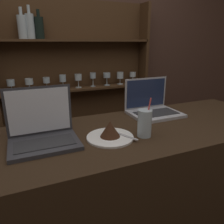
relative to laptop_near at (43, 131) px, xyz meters
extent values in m
cube|color=black|center=(0.41, -0.02, -0.56)|extent=(1.89, 0.62, 1.01)
cube|color=#4C3328|center=(0.41, 1.26, 0.28)|extent=(7.00, 0.06, 2.70)
cube|color=#472D19|center=(1.20, 1.14, -0.15)|extent=(0.03, 0.18, 1.83)
cube|color=#472D19|center=(0.47, 1.22, -0.15)|extent=(1.49, 0.02, 1.83)
cube|color=#472D19|center=(0.47, 1.14, -0.52)|extent=(1.45, 0.18, 0.02)
cube|color=#472D19|center=(0.47, 1.14, -0.06)|extent=(1.45, 0.18, 0.02)
cube|color=#472D19|center=(0.47, 1.14, 0.40)|extent=(1.45, 0.18, 0.02)
cylinder|color=silver|center=(-0.14, 1.14, -0.05)|extent=(0.06, 0.06, 0.01)
cylinder|color=silver|center=(-0.14, 1.14, -0.02)|extent=(0.01, 0.01, 0.06)
cylinder|color=silver|center=(-0.14, 1.14, 0.04)|extent=(0.06, 0.06, 0.05)
cylinder|color=silver|center=(0.02, 1.14, -0.05)|extent=(0.06, 0.06, 0.01)
cylinder|color=silver|center=(0.02, 1.14, -0.02)|extent=(0.01, 0.01, 0.06)
cylinder|color=silver|center=(0.02, 1.14, 0.04)|extent=(0.07, 0.07, 0.06)
cylinder|color=silver|center=(0.17, 1.14, -0.05)|extent=(0.06, 0.06, 0.01)
cylinder|color=silver|center=(0.17, 1.14, -0.01)|extent=(0.01, 0.01, 0.06)
cylinder|color=silver|center=(0.17, 1.14, 0.04)|extent=(0.06, 0.06, 0.05)
cylinder|color=silver|center=(0.32, 1.14, -0.05)|extent=(0.06, 0.06, 0.01)
cylinder|color=silver|center=(0.32, 1.14, -0.01)|extent=(0.01, 0.01, 0.06)
cylinder|color=silver|center=(0.32, 1.14, 0.05)|extent=(0.06, 0.06, 0.07)
cylinder|color=silver|center=(0.47, 1.14, -0.05)|extent=(0.06, 0.06, 0.01)
cylinder|color=silver|center=(0.47, 1.14, -0.01)|extent=(0.01, 0.01, 0.07)
cylinder|color=silver|center=(0.47, 1.14, 0.05)|extent=(0.07, 0.07, 0.06)
cylinder|color=silver|center=(0.62, 1.14, -0.05)|extent=(0.05, 0.05, 0.01)
cylinder|color=silver|center=(0.62, 1.14, -0.01)|extent=(0.01, 0.01, 0.08)
cylinder|color=silver|center=(0.62, 1.14, 0.06)|extent=(0.06, 0.06, 0.06)
cylinder|color=silver|center=(0.78, 1.14, -0.05)|extent=(0.06, 0.06, 0.01)
cylinder|color=silver|center=(0.78, 1.14, -0.01)|extent=(0.01, 0.01, 0.08)
cylinder|color=silver|center=(0.78, 1.14, 0.06)|extent=(0.07, 0.07, 0.05)
cylinder|color=silver|center=(0.93, 1.14, -0.05)|extent=(0.06, 0.06, 0.01)
cylinder|color=silver|center=(0.93, 1.14, -0.02)|extent=(0.01, 0.01, 0.06)
cylinder|color=silver|center=(0.93, 1.14, 0.05)|extent=(0.07, 0.07, 0.07)
cylinder|color=silver|center=(1.08, 1.14, -0.05)|extent=(0.06, 0.06, 0.01)
cylinder|color=silver|center=(1.08, 1.14, -0.01)|extent=(0.01, 0.01, 0.07)
cylinder|color=silver|center=(1.08, 1.14, 0.05)|extent=(0.07, 0.07, 0.05)
cylinder|color=#B2C1C6|center=(0.08, 1.14, 0.51)|extent=(0.07, 0.07, 0.20)
cylinder|color=#B2C1C6|center=(0.08, 1.14, 0.64)|extent=(0.02, 0.02, 0.07)
cylinder|color=black|center=(0.15, 1.14, 0.50)|extent=(0.08, 0.08, 0.18)
cylinder|color=black|center=(0.15, 1.14, 0.62)|extent=(0.03, 0.03, 0.06)
cylinder|color=#B2C1C6|center=(0.01, 1.14, 0.50)|extent=(0.08, 0.08, 0.19)
cylinder|color=#B2C1C6|center=(0.01, 1.14, 0.62)|extent=(0.03, 0.03, 0.06)
cube|color=#333338|center=(0.00, -0.04, -0.05)|extent=(0.30, 0.22, 0.02)
cube|color=#28282B|center=(0.00, -0.05, -0.04)|extent=(0.25, 0.12, 0.00)
cube|color=#333338|center=(0.00, 0.07, 0.08)|extent=(0.30, 0.00, 0.23)
cube|color=white|center=(0.00, 0.06, 0.08)|extent=(0.28, 0.01, 0.21)
cube|color=#ADADB2|center=(0.69, 0.13, -0.05)|extent=(0.31, 0.24, 0.02)
cube|color=#28282B|center=(0.69, 0.12, -0.04)|extent=(0.26, 0.13, 0.00)
cube|color=#ADADB2|center=(0.69, 0.25, 0.06)|extent=(0.31, 0.00, 0.20)
cube|color=#1E2847|center=(0.69, 0.24, 0.06)|extent=(0.28, 0.01, 0.18)
cylinder|color=white|center=(0.30, -0.08, -0.05)|extent=(0.22, 0.22, 0.01)
cone|color=#381E11|center=(0.30, -0.08, -0.01)|extent=(0.10, 0.10, 0.08)
cube|color=#B7B7BC|center=(0.36, -0.10, -0.04)|extent=(0.08, 0.16, 0.00)
cylinder|color=silver|center=(0.46, -0.12, 0.01)|extent=(0.07, 0.07, 0.13)
cylinder|color=#E04C47|center=(0.47, -0.12, 0.04)|extent=(0.04, 0.01, 0.19)
camera|label=1|loc=(-0.07, -0.96, 0.38)|focal=35.00mm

